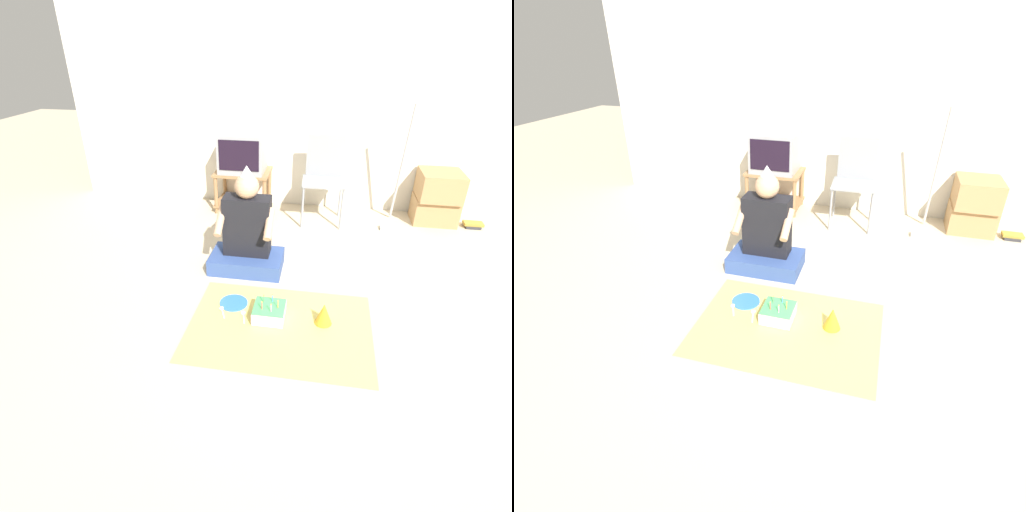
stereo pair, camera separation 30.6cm
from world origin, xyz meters
The scene contains 15 objects.
ground_plane centered at (0.00, 0.00, 0.00)m, with size 16.00×16.00×0.00m, color beige.
wall_back centered at (0.00, 2.31, 1.27)m, with size 6.40×0.06×2.55m.
tv_stand centered at (-1.10, 2.04, 0.28)m, with size 0.62×0.47×0.46m.
tv centered at (-1.10, 2.04, 0.68)m, with size 0.50×0.46×0.43m.
folding_chair centered at (-0.18, 1.90, 0.53)m, with size 0.46×0.42×0.91m.
cardboard_box_stack centered at (1.05, 2.03, 0.29)m, with size 0.46×0.45×0.57m.
dust_mop centered at (0.60, 1.82, 0.38)m, with size 0.28×0.38×1.29m.
book_pile centered at (1.45, 1.94, 0.03)m, with size 0.20×0.14×0.06m.
person_seated centered at (-0.79, 0.70, 0.31)m, with size 0.63×0.41×0.93m.
party_cloth centered at (-0.40, -0.09, 0.00)m, with size 1.30×0.96×0.01m.
birthday_cake centered at (-0.49, 0.00, 0.06)m, with size 0.23×0.23×0.17m.
party_hat_blue centered at (-0.10, 0.01, 0.09)m, with size 0.13×0.13×0.16m.
paper_plate centered at (-0.79, 0.12, 0.01)m, with size 0.22×0.22×0.01m.
plastic_spoon_near centered at (-0.86, 0.03, 0.01)m, with size 0.07×0.14×0.01m.
plastic_spoon_far centered at (-0.69, 0.00, 0.01)m, with size 0.06×0.14×0.01m.
Camera 1 is at (-0.18, -2.33, 1.85)m, focal length 28.00 mm.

